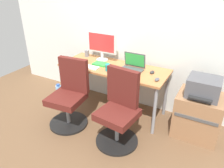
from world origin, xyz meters
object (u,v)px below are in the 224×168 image
side_cabinet (198,115)px  water_bottle_on_floor (59,93)px  office_chair_right (119,111)px  coffee_mug (109,68)px  desktop_monitor (102,44)px  printer (204,87)px  office_chair_left (69,96)px  open_laptop (132,66)px

side_cabinet → water_bottle_on_floor: bearing=-174.3°
side_cabinet → office_chair_right: bearing=-145.3°
office_chair_right → coffee_mug: 0.66m
water_bottle_on_floor → desktop_monitor: desktop_monitor is taller
water_bottle_on_floor → desktop_monitor: (0.64, 0.36, 0.83)m
printer → side_cabinet: bearing=90.0°
office_chair_left → open_laptop: (0.66, 0.60, 0.36)m
office_chair_right → desktop_monitor: bearing=132.5°
side_cabinet → printer: bearing=-90.0°
desktop_monitor → open_laptop: 0.62m
open_laptop → water_bottle_on_floor: bearing=-169.2°
printer → open_laptop: size_ratio=1.29×
office_chair_right → coffee_mug: office_chair_right is taller
printer → water_bottle_on_floor: 2.24m
office_chair_left → coffee_mug: (0.39, 0.41, 0.35)m
desktop_monitor → open_laptop: bearing=-13.1°
water_bottle_on_floor → coffee_mug: size_ratio=3.37×
water_bottle_on_floor → desktop_monitor: 1.11m
side_cabinet → printer: 0.41m
open_laptop → office_chair_right: bearing=-80.3°
side_cabinet → water_bottle_on_floor: side_cabinet is taller
office_chair_right → coffee_mug: bearing=132.5°
open_laptop → coffee_mug: bearing=-145.2°
office_chair_right → water_bottle_on_floor: office_chair_right is taller
office_chair_right → side_cabinet: size_ratio=1.62×
side_cabinet → printer: size_ratio=1.45×
office_chair_left → side_cabinet: (1.61, 0.59, -0.13)m
printer → coffee_mug: coffee_mug is taller
side_cabinet → open_laptop: open_laptop is taller
water_bottle_on_floor → coffee_mug: (0.93, 0.04, 0.63)m
side_cabinet → open_laptop: size_ratio=1.87×
printer → open_laptop: bearing=179.1°
office_chair_left → office_chair_right: 0.76m
printer → desktop_monitor: bearing=174.4°
office_chair_left → open_laptop: bearing=42.3°
office_chair_right → water_bottle_on_floor: bearing=164.2°
office_chair_right → open_laptop: (-0.10, 0.60, 0.36)m
office_chair_right → printer: 1.07m
office_chair_right → desktop_monitor: desktop_monitor is taller
printer → coffee_mug: (-1.22, -0.17, 0.08)m
office_chair_left → coffee_mug: 0.67m
side_cabinet → coffee_mug: size_ratio=6.30×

